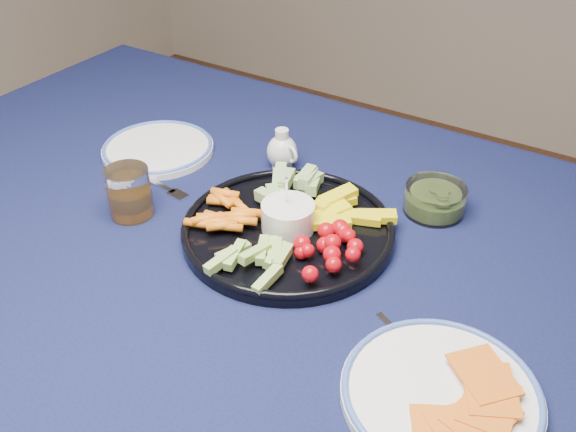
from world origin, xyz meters
The scene contains 9 objects.
dining_table centered at (0.00, 0.00, 0.66)m, with size 1.67×1.07×0.75m.
crudite_platter centered at (0.02, 0.04, 0.77)m, with size 0.35×0.35×0.11m.
creamer_pitcher centered at (-0.10, 0.21, 0.78)m, with size 0.07×0.06×0.08m.
pickle_bowl centered at (0.20, 0.23, 0.77)m, with size 0.11×0.11×0.05m.
cheese_plate centered at (0.36, -0.14, 0.76)m, with size 0.25×0.25×0.03m.
juice_tumbler centered at (-0.23, -0.06, 0.78)m, with size 0.07×0.07×0.09m.
fork_left centered at (-0.26, 0.04, 0.75)m, with size 0.18×0.04×0.00m.
fork_right centered at (0.32, -0.10, 0.75)m, with size 0.15×0.09×0.00m.
side_plate_extra centered at (-0.34, 0.13, 0.76)m, with size 0.22×0.22×0.02m.
Camera 1 is at (0.48, -0.68, 1.38)m, focal length 40.00 mm.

